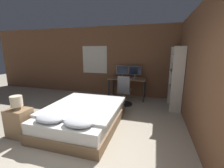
{
  "coord_description": "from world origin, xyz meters",
  "views": [
    {
      "loc": [
        1.32,
        -1.52,
        1.75
      ],
      "look_at": [
        0.05,
        2.85,
        0.75
      ],
      "focal_mm": 24.0,
      "sensor_mm": 36.0,
      "label": 1
    }
  ],
  "objects": [
    {
      "name": "monitor_right",
      "position": [
        0.6,
        4.11,
        1.02
      ],
      "size": [
        0.47,
        0.16,
        0.44
      ],
      "color": "#B7B7BC",
      "rests_on": "desk"
    },
    {
      "name": "bookshelf",
      "position": [
        1.94,
        3.21,
        1.03
      ],
      "size": [
        0.32,
        0.86,
        1.89
      ],
      "color": "beige",
      "rests_on": "ground_plane"
    },
    {
      "name": "keyboard",
      "position": [
        0.35,
        3.62,
        0.78
      ],
      "size": [
        0.4,
        0.13,
        0.02
      ],
      "color": "#B7B7BC",
      "rests_on": "desk"
    },
    {
      "name": "office_chair",
      "position": [
        0.4,
        3.11,
        0.39
      ],
      "size": [
        0.52,
        0.52,
        0.99
      ],
      "color": "black",
      "rests_on": "ground_plane"
    },
    {
      "name": "wall_side_right",
      "position": [
        2.15,
        1.5,
        1.35
      ],
      "size": [
        0.06,
        12.0,
        2.7
      ],
      "color": "brown",
      "rests_on": "ground_plane"
    },
    {
      "name": "bedside_lamp",
      "position": [
        -1.32,
        0.69,
        0.77
      ],
      "size": [
        0.23,
        0.23,
        0.28
      ],
      "color": "gray",
      "rests_on": "nightstand"
    },
    {
      "name": "wall_back",
      "position": [
        -0.01,
        4.28,
        1.35
      ],
      "size": [
        12.0,
        0.08,
        2.7
      ],
      "color": "brown",
      "rests_on": "ground_plane"
    },
    {
      "name": "computer_mouse",
      "position": [
        0.64,
        3.62,
        0.79
      ],
      "size": [
        0.07,
        0.05,
        0.04
      ],
      "color": "#B7B7BC",
      "rests_on": "desk"
    },
    {
      "name": "monitor_left",
      "position": [
        0.11,
        4.11,
        1.02
      ],
      "size": [
        0.47,
        0.16,
        0.44
      ],
      "color": "#B7B7BC",
      "rests_on": "desk"
    },
    {
      "name": "bed",
      "position": [
        -0.24,
        1.43,
        0.25
      ],
      "size": [
        1.61,
        2.06,
        0.58
      ],
      "color": "#846647",
      "rests_on": "ground_plane"
    },
    {
      "name": "nightstand",
      "position": [
        -1.32,
        0.69,
        0.3
      ],
      "size": [
        0.46,
        0.35,
        0.6
      ],
      "color": "#997551",
      "rests_on": "ground_plane"
    },
    {
      "name": "desk",
      "position": [
        0.35,
        3.86,
        0.68
      ],
      "size": [
        1.35,
        0.7,
        0.77
      ],
      "color": "#846042",
      "rests_on": "ground_plane"
    }
  ]
}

